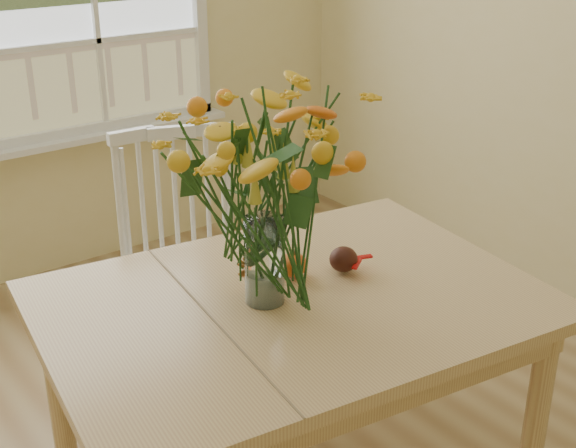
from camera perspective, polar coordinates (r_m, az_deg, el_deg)
dining_table at (r=2.26m, az=0.31°, el=-7.46°), size 1.52×1.18×0.75m
windsor_chair at (r=2.95m, az=-7.84°, el=-2.01°), size 0.59×0.58×1.00m
flower_vase at (r=2.03m, az=-1.85°, el=3.65°), size 0.53×0.53×0.63m
pumpkin at (r=2.31m, az=0.37°, el=-3.12°), size 0.09×0.09×0.07m
turkey_figurine at (r=2.23m, az=-2.31°, el=-3.94°), size 0.09×0.07×0.10m
dark_gourd at (r=2.34m, az=4.13°, el=-2.72°), size 0.12×0.09×0.08m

